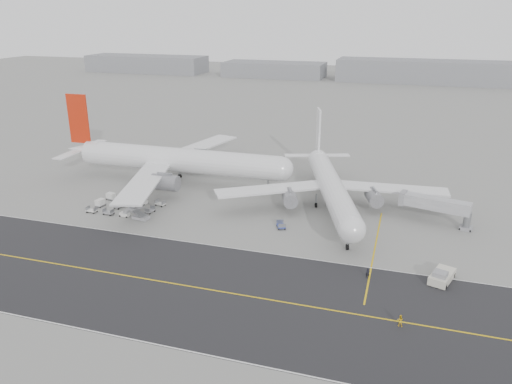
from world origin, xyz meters
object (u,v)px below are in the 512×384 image
(airliner_a, at_px, (174,160))
(ground_crew_a, at_px, (368,273))
(jet_bridge, at_px, (436,205))
(ground_crew_b, at_px, (400,321))
(pushback_tug, at_px, (442,276))
(airliner_b, at_px, (331,186))

(airliner_a, relative_size, ground_crew_a, 34.29)
(jet_bridge, xyz_separation_m, ground_crew_b, (-5.75, -41.86, -3.24))
(pushback_tug, distance_m, jet_bridge, 26.42)
(pushback_tug, bearing_deg, jet_bridge, 110.46)
(pushback_tug, height_order, ground_crew_a, pushback_tug)
(airliner_b, distance_m, jet_bridge, 23.59)
(airliner_a, distance_m, ground_crew_a, 66.37)
(jet_bridge, bearing_deg, ground_crew_a, -97.93)
(pushback_tug, height_order, jet_bridge, jet_bridge)
(ground_crew_b, bearing_deg, airliner_b, -63.70)
(airliner_b, relative_size, jet_bridge, 3.34)
(pushback_tug, bearing_deg, ground_crew_a, -148.57)
(pushback_tug, xyz_separation_m, ground_crew_a, (-12.33, -2.72, -0.01))
(airliner_b, distance_m, ground_crew_a, 33.56)
(pushback_tug, relative_size, ground_crew_a, 4.35)
(jet_bridge, relative_size, ground_crew_a, 8.35)
(jet_bridge, xyz_separation_m, ground_crew_a, (-11.67, -28.94, -3.22))
(ground_crew_a, bearing_deg, airliner_a, 138.23)
(ground_crew_a, bearing_deg, pushback_tug, 4.49)
(pushback_tug, xyz_separation_m, jet_bridge, (-0.67, 26.22, 3.21))
(airliner_b, xyz_separation_m, pushback_tug, (24.12, -28.37, -4.54))
(airliner_b, distance_m, ground_crew_b, 47.66)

